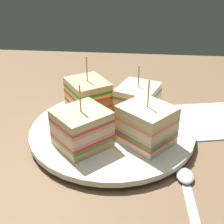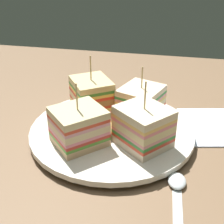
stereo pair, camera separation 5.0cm
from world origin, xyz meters
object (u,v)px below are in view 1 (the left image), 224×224
(sandwich_wedge_3, at_px, (146,125))
(napkin, at_px, (216,119))
(sandwich_wedge_1, at_px, (88,97))
(spoon, at_px, (187,185))
(sandwich_wedge_0, at_px, (138,100))
(chip_pile, at_px, (118,129))
(plate, at_px, (112,131))
(sandwich_wedge_2, at_px, (82,128))

(sandwich_wedge_3, distance_m, napkin, 0.18)
(sandwich_wedge_1, relative_size, sandwich_wedge_3, 1.03)
(sandwich_wedge_1, distance_m, spoon, 0.23)
(sandwich_wedge_3, xyz_separation_m, napkin, (0.13, 0.11, -0.04))
(napkin, bearing_deg, sandwich_wedge_0, -173.07)
(sandwich_wedge_0, bearing_deg, chip_pile, -1.25)
(plate, xyz_separation_m, sandwich_wedge_2, (-0.04, -0.05, 0.04))
(sandwich_wedge_0, relative_size, spoon, 0.67)
(sandwich_wedge_0, distance_m, chip_pile, 0.08)
(sandwich_wedge_3, bearing_deg, napkin, -99.80)
(sandwich_wedge_2, bearing_deg, plate, 9.50)
(plate, xyz_separation_m, chip_pile, (0.01, -0.02, 0.01))
(sandwich_wedge_1, relative_size, napkin, 0.78)
(napkin, bearing_deg, spoon, -111.52)
(plate, distance_m, sandwich_wedge_0, 0.08)
(sandwich_wedge_1, bearing_deg, chip_pile, 7.49)
(plate, bearing_deg, napkin, 20.82)
(spoon, distance_m, napkin, 0.20)
(sandwich_wedge_0, height_order, sandwich_wedge_2, sandwich_wedge_2)
(plate, bearing_deg, sandwich_wedge_0, 52.71)
(sandwich_wedge_1, bearing_deg, sandwich_wedge_3, 16.09)
(sandwich_wedge_3, bearing_deg, sandwich_wedge_0, -39.78)
(sandwich_wedge_1, height_order, sandwich_wedge_3, sandwich_wedge_1)
(sandwich_wedge_2, height_order, spoon, sandwich_wedge_2)
(sandwich_wedge_3, bearing_deg, chip_pile, 17.66)
(plate, height_order, sandwich_wedge_1, sandwich_wedge_1)
(plate, distance_m, sandwich_wedge_2, 0.08)
(plate, relative_size, sandwich_wedge_0, 2.99)
(sandwich_wedge_0, xyz_separation_m, sandwich_wedge_2, (-0.08, -0.11, 0.00))
(sandwich_wedge_0, relative_size, sandwich_wedge_1, 0.86)
(sandwich_wedge_0, xyz_separation_m, napkin, (0.15, 0.02, -0.04))
(sandwich_wedge_0, xyz_separation_m, sandwich_wedge_3, (0.02, -0.09, 0.00))
(chip_pile, relative_size, napkin, 0.51)
(plate, relative_size, chip_pile, 3.93)
(sandwich_wedge_0, height_order, sandwich_wedge_3, sandwich_wedge_3)
(sandwich_wedge_2, distance_m, spoon, 0.17)
(napkin, bearing_deg, plate, -159.18)
(spoon, relative_size, napkin, 0.99)
(plate, bearing_deg, chip_pile, -56.96)
(sandwich_wedge_1, xyz_separation_m, sandwich_wedge_3, (0.10, -0.08, -0.00))
(plate, relative_size, sandwich_wedge_2, 2.75)
(sandwich_wedge_3, relative_size, spoon, 0.76)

